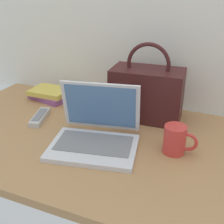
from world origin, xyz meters
name	(u,v)px	position (x,y,z in m)	size (l,w,h in m)	color
desk	(121,146)	(0.00, 0.00, 0.01)	(1.60, 0.76, 0.03)	#A87A4C
laptop	(96,133)	(-0.08, -0.04, 0.08)	(0.35, 0.31, 0.22)	silver
coffee_mug	(176,139)	(0.20, 0.01, 0.08)	(0.12, 0.08, 0.10)	red
remote_control_near	(40,117)	(-0.39, 0.04, 0.04)	(0.09, 0.17, 0.02)	#B7B7B7
handbag	(147,93)	(0.02, 0.24, 0.15)	(0.31, 0.18, 0.33)	#3F1919
book_stack	(50,94)	(-0.49, 0.26, 0.06)	(0.22, 0.17, 0.05)	#8C4C8C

